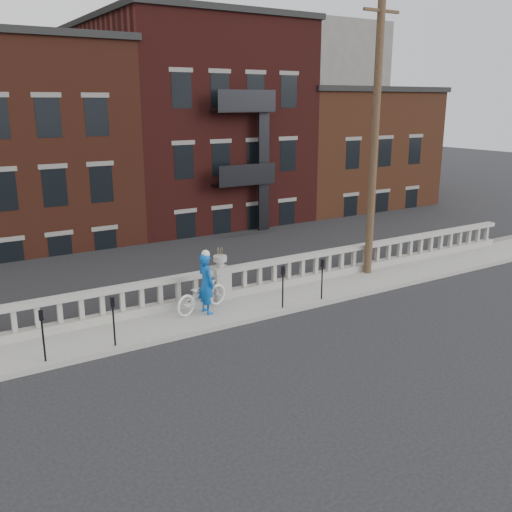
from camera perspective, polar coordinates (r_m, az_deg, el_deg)
The scene contains 12 objects.
ground at distance 15.93m, azimuth 3.36°, elevation -8.80°, with size 120.00×120.00×0.00m, color black.
sidewalk at distance 18.25m, azimuth -2.11°, elevation -5.34°, with size 32.00×2.20×0.15m, color gray.
balustrade at distance 18.84m, azimuth -3.57°, elevation -2.86°, with size 28.00×0.34×1.03m.
planter_pedestal at distance 18.78m, azimuth -3.58°, elevation -2.31°, with size 0.55×0.55×1.76m.
lower_level at distance 36.23m, azimuth -17.58°, elevation 8.44°, with size 80.00×44.00×20.80m.
utility_pole at distance 21.33m, azimuth 11.78°, elevation 11.58°, with size 1.60×0.28×10.00m.
parking_meter_a at distance 15.22m, azimuth -20.58°, elevation -6.94°, with size 0.10×0.09×1.36m.
parking_meter_b at distance 15.61m, azimuth -14.09°, elevation -5.83°, with size 0.10×0.09×1.36m.
parking_meter_c at distance 17.90m, azimuth 2.70°, elevation -2.64°, with size 0.10×0.09×1.36m.
parking_meter_d at distance 18.79m, azimuth 6.63°, elevation -1.85°, with size 0.10×0.09×1.36m.
bicycle at distance 17.83m, azimuth -5.47°, elevation -3.81°, with size 0.71×2.04×1.07m, color silver.
cyclist at distance 17.50m, azimuth -5.00°, elevation -2.75°, with size 0.69×0.45×1.90m, color #0B4EAA.
Camera 1 is at (-8.49, -11.82, 6.49)m, focal length 40.00 mm.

